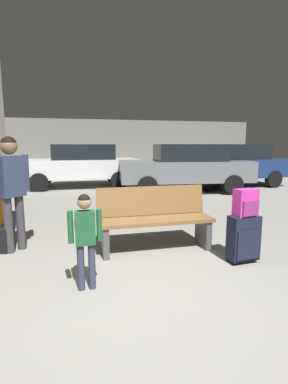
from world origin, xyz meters
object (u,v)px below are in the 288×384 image
object	(u,v)px
suitcase	(244,238)
adult	(11,182)
parked_car_far	(81,164)
parked_car_side	(230,164)
backpack_bright	(246,203)
parked_car_near	(185,166)
child	(85,232)
bench	(155,219)
backpack_dark_floor	(4,239)

from	to	relation	value
suitcase	adult	world-z (taller)	adult
parked_car_far	parked_car_side	bearing A→B (deg)	-11.42
backpack_bright	parked_car_side	xyz separation A→B (m)	(3.36, 6.28, 0.03)
parked_car_near	child	bearing A→B (deg)	-119.81
parked_car_near	suitcase	bearing A→B (deg)	-103.75
child	parked_car_near	size ratio (longest dim) A/B	0.24
adult	parked_car_side	xyz separation A→B (m)	(6.26, 5.19, -0.18)
bench	backpack_bright	distance (m)	1.25
bench	backpack_dark_floor	world-z (taller)	bench
backpack_bright	parked_car_near	world-z (taller)	parked_car_near
suitcase	parked_car_near	distance (m)	5.71
suitcase	adult	size ratio (longest dim) A/B	0.38
bench	child	distance (m)	1.40
bench	suitcase	world-z (taller)	bench
bench	backpack_bright	xyz separation A→B (m)	(0.97, -0.72, 0.33)
bench	parked_car_side	world-z (taller)	parked_car_side
child	adult	distance (m)	1.68
adult	parked_car_side	size ratio (longest dim) A/B	0.38
backpack_dark_floor	parked_car_far	world-z (taller)	parked_car_far
parked_car_near	parked_car_far	bearing A→B (deg)	150.90
parked_car_near	parked_car_side	size ratio (longest dim) A/B	1.00
backpack_dark_floor	parked_car_near	world-z (taller)	parked_car_near
adult	parked_car_far	xyz separation A→B (m)	(0.98, 6.26, -0.18)
bench	suitcase	xyz separation A→B (m)	(0.97, -0.72, -0.12)
child	backpack_dark_floor	bearing A→B (deg)	128.72
suitcase	backpack_dark_floor	distance (m)	3.26
bench	parked_car_near	xyz separation A→B (m)	(2.32, 4.80, 0.36)
suitcase	child	distance (m)	2.00
parked_car_side	backpack_dark_floor	bearing A→B (deg)	-141.16
child	parked_car_near	bearing A→B (deg)	60.19
adult	bench	bearing A→B (deg)	-10.67
suitcase	backpack_dark_floor	bearing A→B (deg)	159.91
child	parked_car_side	distance (m)	8.42
bench	parked_car_near	world-z (taller)	parked_car_near
adult	backpack_dark_floor	xyz separation A→B (m)	(-0.16, 0.03, -0.82)
backpack_bright	backpack_dark_floor	distance (m)	3.31
suitcase	backpack_bright	bearing A→B (deg)	-36.51
bench	parked_car_side	size ratio (longest dim) A/B	0.38
child	backpack_dark_floor	distance (m)	1.81
backpack_bright	parked_car_far	xyz separation A→B (m)	(-1.91, 7.35, 0.03)
adult	backpack_dark_floor	distance (m)	0.83
backpack_bright	adult	size ratio (longest dim) A/B	0.21
bench	parked_car_far	bearing A→B (deg)	98.13
backpack_dark_floor	parked_car_side	size ratio (longest dim) A/B	0.08
adult	parked_car_near	size ratio (longest dim) A/B	0.37
bench	child	world-z (taller)	child
backpack_bright	child	size ratio (longest dim) A/B	0.34
parked_car_near	adult	bearing A→B (deg)	-133.75
suitcase	child	xyz separation A→B (m)	(-1.96, -0.25, 0.30)
parked_car_near	bench	bearing A→B (deg)	-115.79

